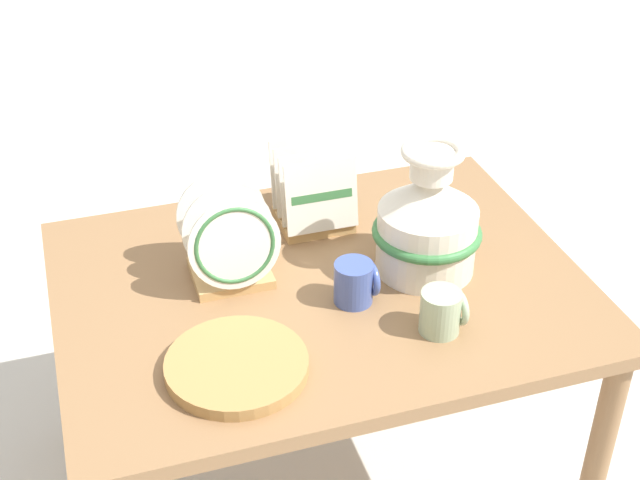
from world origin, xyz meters
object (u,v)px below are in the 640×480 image
Objects in this scene: dish_rack_square_plates at (313,198)px; mug_cobalt_glaze at (356,282)px; ceramic_vase at (428,221)px; dish_rack_round_plates at (230,247)px; mug_sage_glaze at (442,311)px; wicker_charger_stack at (237,366)px.

mug_cobalt_glaze is (-0.01, -0.33, -0.02)m from dish_rack_square_plates.
ceramic_vase is at bearing -54.74° from dish_rack_square_plates.
dish_rack_round_plates is at bearing -144.78° from dish_rack_square_plates.
dish_rack_round_plates reaches higher than mug_sage_glaze.
dish_rack_round_plates is at bearing 168.43° from ceramic_vase.
mug_cobalt_glaze is at bearing -91.23° from dish_rack_square_plates.
dish_rack_square_plates reaches higher than mug_sage_glaze.
dish_rack_square_plates is at bearing 35.22° from dish_rack_round_plates.
ceramic_vase is at bearing 23.62° from wicker_charger_stack.
dish_rack_round_plates is at bearing 140.72° from mug_sage_glaze.
ceramic_vase is 0.32m from dish_rack_square_plates.
ceramic_vase is 1.09× the size of wicker_charger_stack.
mug_cobalt_glaze reaches higher than wicker_charger_stack.
ceramic_vase reaches higher than wicker_charger_stack.
dish_rack_square_plates is 2.10× the size of mug_sage_glaze.
ceramic_vase is 0.22m from mug_cobalt_glaze.
wicker_charger_stack is (-0.06, -0.30, -0.07)m from dish_rack_round_plates.
dish_rack_round_plates is 2.39× the size of mug_sage_glaze.
mug_sage_glaze is at bearing -39.28° from dish_rack_round_plates.
dish_rack_round_plates is 0.29m from mug_cobalt_glaze.
ceramic_vase reaches higher than dish_rack_square_plates.
wicker_charger_stack is 2.97× the size of mug_sage_glaze.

